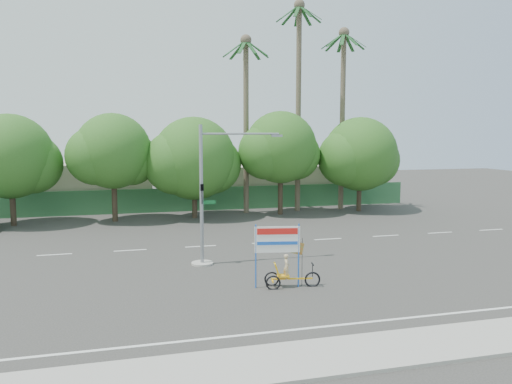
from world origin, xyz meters
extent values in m
plane|color=#33302D|center=(0.00, 0.00, 0.00)|extent=(120.00, 120.00, 0.00)
cube|color=gray|center=(0.00, -7.50, 0.06)|extent=(50.00, 2.40, 0.12)
cube|color=#336B3D|center=(0.00, 21.50, 1.00)|extent=(38.00, 0.08, 2.00)
cube|color=#B7AE91|center=(-10.00, 26.00, 2.00)|extent=(12.00, 8.00, 4.00)
cube|color=#B7AE91|center=(8.00, 26.00, 1.80)|extent=(14.00, 8.00, 3.60)
cylinder|color=#473828|center=(-14.00, 18.00, 1.76)|extent=(0.40, 0.40, 3.52)
sphere|color=#295418|center=(-14.00, 18.00, 4.96)|extent=(6.00, 6.00, 6.00)
sphere|color=#295418|center=(-12.65, 18.30, 4.40)|extent=(4.32, 4.32, 4.32)
cylinder|color=#473828|center=(-7.00, 18.00, 1.87)|extent=(0.40, 0.40, 3.74)
sphere|color=#295418|center=(-7.00, 18.00, 5.27)|extent=(5.60, 5.60, 5.60)
sphere|color=#295418|center=(-5.74, 18.30, 4.68)|extent=(4.03, 4.03, 4.03)
sphere|color=#295418|center=(-8.26, 17.75, 4.93)|extent=(4.26, 4.26, 4.26)
cylinder|color=#473828|center=(-1.00, 18.00, 1.65)|extent=(0.40, 0.40, 3.30)
sphere|color=#295418|center=(-1.00, 18.00, 4.65)|extent=(6.40, 6.40, 6.40)
sphere|color=#295418|center=(0.44, 18.30, 4.12)|extent=(4.61, 4.61, 4.61)
sphere|color=#295418|center=(-2.44, 17.75, 4.35)|extent=(4.86, 4.86, 4.86)
cylinder|color=#473828|center=(6.00, 18.00, 1.94)|extent=(0.40, 0.40, 3.87)
sphere|color=#295418|center=(6.00, 18.00, 5.46)|extent=(5.80, 5.80, 5.80)
sphere|color=#295418|center=(7.30, 18.30, 4.84)|extent=(4.18, 4.18, 4.18)
sphere|color=#295418|center=(4.70, 17.75, 5.10)|extent=(4.41, 4.41, 4.41)
cylinder|color=#473828|center=(13.00, 18.00, 1.72)|extent=(0.40, 0.40, 3.43)
sphere|color=#295418|center=(13.00, 18.00, 4.84)|extent=(6.20, 6.20, 6.20)
sphere|color=#295418|center=(14.39, 18.30, 4.29)|extent=(4.46, 4.46, 4.46)
sphere|color=#295418|center=(11.61, 17.75, 4.52)|extent=(4.71, 4.71, 4.71)
cylinder|color=#70604C|center=(8.00, 19.50, 8.50)|extent=(0.44, 0.44, 17.00)
sphere|color=#70604C|center=(8.00, 19.50, 17.00)|extent=(0.90, 0.90, 0.90)
cube|color=#1C4C21|center=(8.94, 19.50, 16.34)|extent=(1.91, 0.28, 1.36)
cube|color=#1C4C21|center=(8.72, 20.11, 16.34)|extent=(1.65, 1.44, 1.36)
cube|color=#1C4C21|center=(8.16, 20.43, 16.34)|extent=(0.61, 1.93, 1.36)
cube|color=#1C4C21|center=(7.53, 20.32, 16.34)|extent=(1.20, 1.80, 1.36)
cube|color=#1C4C21|center=(7.11, 19.82, 16.34)|extent=(1.89, 0.92, 1.36)
cube|color=#1C4C21|center=(7.11, 19.18, 16.34)|extent=(1.89, 0.92, 1.36)
cube|color=#1C4C21|center=(7.53, 18.68, 16.34)|extent=(1.20, 1.80, 1.36)
cube|color=#1C4C21|center=(8.16, 18.57, 16.34)|extent=(0.61, 1.93, 1.36)
cube|color=#1C4C21|center=(8.72, 18.89, 16.34)|extent=(1.65, 1.44, 1.36)
cylinder|color=#70604C|center=(12.00, 19.50, 7.50)|extent=(0.44, 0.44, 15.00)
sphere|color=#70604C|center=(12.00, 19.50, 15.00)|extent=(0.90, 0.90, 0.90)
cube|color=#1C4C21|center=(12.94, 19.50, 14.34)|extent=(1.91, 0.28, 1.36)
cube|color=#1C4C21|center=(12.72, 20.11, 14.34)|extent=(1.65, 1.44, 1.36)
cube|color=#1C4C21|center=(12.16, 20.43, 14.34)|extent=(0.61, 1.93, 1.36)
cube|color=#1C4C21|center=(11.53, 20.32, 14.34)|extent=(1.20, 1.80, 1.36)
cube|color=#1C4C21|center=(11.11, 19.82, 14.34)|extent=(1.89, 0.92, 1.36)
cube|color=#1C4C21|center=(11.11, 19.18, 14.34)|extent=(1.89, 0.92, 1.36)
cube|color=#1C4C21|center=(11.53, 18.68, 14.34)|extent=(1.20, 1.80, 1.36)
cube|color=#1C4C21|center=(12.16, 18.57, 14.34)|extent=(0.61, 1.93, 1.36)
cube|color=#1C4C21|center=(12.72, 18.89, 14.34)|extent=(1.65, 1.44, 1.36)
cylinder|color=#70604C|center=(3.50, 19.50, 7.00)|extent=(0.44, 0.44, 14.00)
sphere|color=#70604C|center=(3.50, 19.50, 14.00)|extent=(0.90, 0.90, 0.90)
cube|color=#1C4C21|center=(4.44, 19.50, 13.34)|extent=(1.91, 0.28, 1.36)
cube|color=#1C4C21|center=(4.22, 20.11, 13.34)|extent=(1.65, 1.44, 1.36)
cube|color=#1C4C21|center=(3.66, 20.43, 13.34)|extent=(0.61, 1.93, 1.36)
cube|color=#1C4C21|center=(3.03, 20.32, 13.34)|extent=(1.20, 1.80, 1.36)
cube|color=#1C4C21|center=(2.61, 19.82, 13.34)|extent=(1.89, 0.92, 1.36)
cube|color=#1C4C21|center=(2.61, 19.18, 13.34)|extent=(1.89, 0.92, 1.36)
cube|color=#1C4C21|center=(3.03, 18.68, 13.34)|extent=(1.20, 1.80, 1.36)
cube|color=#1C4C21|center=(3.66, 18.57, 13.34)|extent=(0.61, 1.93, 1.36)
cube|color=#1C4C21|center=(4.22, 18.89, 13.34)|extent=(1.65, 1.44, 1.36)
cylinder|color=gray|center=(-2.50, 4.00, 0.05)|extent=(1.10, 1.10, 0.10)
cylinder|color=gray|center=(-2.50, 4.00, 3.50)|extent=(0.18, 0.18, 7.00)
cylinder|color=gray|center=(-0.50, 4.00, 6.55)|extent=(4.00, 0.10, 0.10)
cube|color=gray|center=(1.40, 4.00, 6.45)|extent=(0.55, 0.20, 0.12)
imported|color=black|center=(-2.50, 3.78, 3.60)|extent=(0.16, 0.20, 1.00)
cube|color=#14662D|center=(-2.15, 4.00, 3.15)|extent=(0.70, 0.04, 0.18)
torus|color=black|center=(1.55, -0.86, 0.31)|extent=(0.69, 0.20, 0.69)
torus|color=black|center=(-0.10, -0.26, 0.29)|extent=(0.65, 0.19, 0.65)
torus|color=black|center=(-0.20, -0.83, 0.29)|extent=(0.65, 0.19, 0.65)
cube|color=#F3AA15|center=(0.70, -0.70, 0.37)|extent=(1.72, 0.37, 0.06)
cube|color=#F3AA15|center=(-0.15, -0.54, 0.31)|extent=(0.17, 0.61, 0.05)
cube|color=#F3AA15|center=(0.30, -0.63, 0.51)|extent=(0.58, 0.51, 0.06)
cube|color=#F3AA15|center=(0.03, -0.58, 0.80)|extent=(0.30, 0.46, 0.55)
cylinder|color=black|center=(1.55, -0.86, 0.71)|extent=(0.04, 0.04, 0.56)
cube|color=black|center=(1.55, -0.86, 0.99)|extent=(0.12, 0.46, 0.04)
imported|color=#CCB284|center=(0.45, -0.65, 0.90)|extent=(0.33, 0.44, 1.10)
cylinder|color=blue|center=(-0.86, -0.42, 1.38)|extent=(0.07, 0.07, 2.76)
cylinder|color=blue|center=(0.95, -0.75, 1.38)|extent=(0.07, 0.07, 2.76)
cube|color=white|center=(0.05, -0.58, 2.09)|extent=(1.92, 0.40, 1.12)
cube|color=red|center=(0.04, -0.62, 2.45)|extent=(1.71, 0.33, 0.27)
cube|color=blue|center=(0.04, -0.62, 1.94)|extent=(1.71, 0.33, 0.14)
cylinder|color=black|center=(1.10, -0.77, 1.07)|extent=(0.02, 0.02, 2.14)
cube|color=red|center=(0.75, -0.71, 1.73)|extent=(0.89, 0.18, 0.67)
camera|label=1|loc=(-6.06, -20.45, 6.57)|focal=35.00mm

